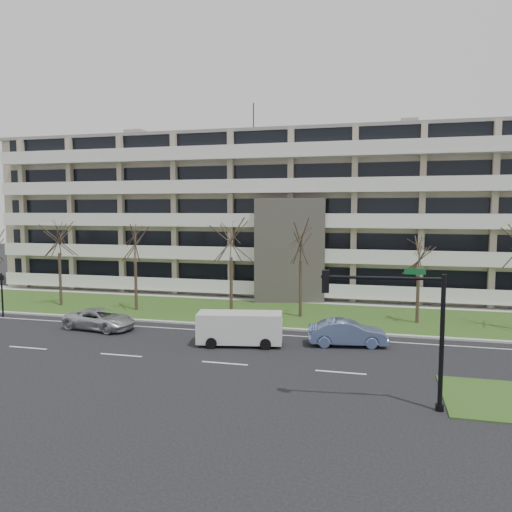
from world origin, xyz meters
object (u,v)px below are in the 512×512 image
(blue_sedan, at_px, (347,333))
(pedestrian_signal, at_px, (2,289))
(traffic_signal, at_px, (400,319))
(silver_pickup, at_px, (100,319))
(white_van, at_px, (241,326))

(blue_sedan, relative_size, pedestrian_signal, 1.40)
(pedestrian_signal, bearing_deg, blue_sedan, -20.61)
(blue_sedan, xyz_separation_m, pedestrian_signal, (-25.66, 1.82, 1.33))
(traffic_signal, bearing_deg, blue_sedan, 100.63)
(silver_pickup, distance_m, white_van, 10.35)
(white_van, xyz_separation_m, traffic_signal, (8.76, -7.62, 2.52))
(pedestrian_signal, bearing_deg, traffic_signal, -37.53)
(white_van, xyz_separation_m, pedestrian_signal, (-19.53, 3.23, 0.93))
(blue_sedan, height_order, white_van, white_van)
(white_van, distance_m, pedestrian_signal, 19.82)
(blue_sedan, bearing_deg, traffic_signal, -173.63)
(traffic_signal, relative_size, pedestrian_signal, 1.73)
(pedestrian_signal, bearing_deg, silver_pickup, -27.45)
(blue_sedan, distance_m, pedestrian_signal, 25.76)
(silver_pickup, bearing_deg, white_van, -89.30)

